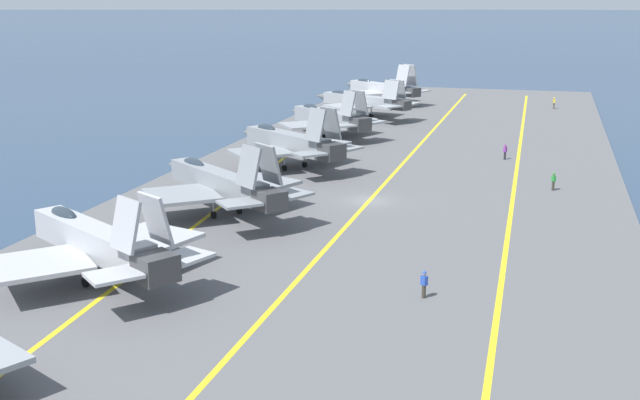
% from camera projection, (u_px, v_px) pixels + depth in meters
% --- Properties ---
extents(ground_plane, '(2000.00, 2000.00, 0.00)m').
position_uv_depth(ground_plane, '(369.00, 205.00, 69.05)').
color(ground_plane, navy).
extents(carrier_deck, '(177.92, 43.36, 0.40)m').
position_uv_depth(carrier_deck, '(369.00, 203.00, 69.00)').
color(carrier_deck, '#565659').
rests_on(carrier_deck, ground).
extents(deck_stripe_foul_line, '(160.11, 3.00, 0.01)m').
position_uv_depth(deck_stripe_foul_line, '(511.00, 211.00, 65.79)').
color(deck_stripe_foul_line, yellow).
rests_on(deck_stripe_foul_line, carrier_deck).
extents(deck_stripe_centerline, '(160.13, 0.36, 0.01)m').
position_uv_depth(deck_stripe_centerline, '(369.00, 201.00, 68.95)').
color(deck_stripe_centerline, yellow).
rests_on(deck_stripe_centerline, carrier_deck).
extents(deck_stripe_edge_line, '(159.81, 10.82, 0.01)m').
position_uv_depth(deck_stripe_edge_line, '(240.00, 192.00, 72.11)').
color(deck_stripe_edge_line, yellow).
rests_on(deck_stripe_edge_line, carrier_deck).
extents(parked_jet_third, '(13.54, 16.08, 6.31)m').
position_uv_depth(parked_jet_third, '(95.00, 241.00, 49.46)').
color(parked_jet_third, '#A8AAAF').
rests_on(parked_jet_third, carrier_deck).
extents(parked_jet_fourth, '(13.94, 16.14, 6.51)m').
position_uv_depth(parked_jet_fourth, '(220.00, 182.00, 64.13)').
color(parked_jet_fourth, gray).
rests_on(parked_jet_fourth, carrier_deck).
extents(parked_jet_fifth, '(13.60, 15.34, 6.75)m').
position_uv_depth(parked_jet_fifth, '(289.00, 142.00, 81.45)').
color(parked_jet_fifth, gray).
rests_on(parked_jet_fifth, carrier_deck).
extents(parked_jet_sixth, '(13.28, 14.47, 6.28)m').
position_uv_depth(parked_jet_sixth, '(328.00, 118.00, 99.21)').
color(parked_jet_sixth, gray).
rests_on(parked_jet_sixth, carrier_deck).
extents(parked_jet_seventh, '(12.43, 16.74, 5.87)m').
position_uv_depth(parked_jet_seventh, '(362.00, 101.00, 114.54)').
color(parked_jet_seventh, '#93999E').
rests_on(parked_jet_seventh, carrier_deck).
extents(parked_jet_eighth, '(13.28, 16.02, 6.61)m').
position_uv_depth(parked_jet_eighth, '(381.00, 88.00, 130.70)').
color(parked_jet_eighth, '#A8AAAF').
rests_on(parked_jet_eighth, carrier_deck).
extents(crew_purple_vest, '(0.45, 0.40, 1.69)m').
position_uv_depth(crew_purple_vest, '(505.00, 151.00, 86.00)').
color(crew_purple_vest, '#232328').
rests_on(crew_purple_vest, carrier_deck).
extents(crew_green_vest, '(0.46, 0.43, 1.69)m').
position_uv_depth(crew_green_vest, '(554.00, 180.00, 72.37)').
color(crew_green_vest, '#383328').
rests_on(crew_green_vest, carrier_deck).
extents(crew_blue_vest, '(0.44, 0.46, 1.67)m').
position_uv_depth(crew_blue_vest, '(424.00, 283.00, 46.61)').
color(crew_blue_vest, '#383328').
rests_on(crew_blue_vest, carrier_deck).
extents(crew_yellow_vest, '(0.41, 0.31, 1.82)m').
position_uv_depth(crew_yellow_vest, '(554.00, 102.00, 124.41)').
color(crew_yellow_vest, '#4C473D').
rests_on(crew_yellow_vest, carrier_deck).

